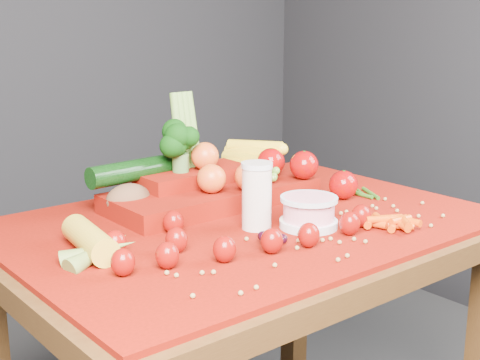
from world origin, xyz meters
TOP-DOWN VIEW (x-y plane):
  - table at (0.00, 0.00)m, footprint 1.10×0.80m
  - red_cloth at (0.00, 0.00)m, footprint 1.05×0.75m
  - milk_glass at (-0.02, -0.06)m, footprint 0.07×0.07m
  - yogurt_bowl at (0.07, -0.13)m, footprint 0.13×0.13m
  - strawberry_scatter at (-0.15, -0.14)m, footprint 0.58×0.28m
  - dark_grape_cluster at (-0.06, -0.16)m, footprint 0.06×0.05m
  - soybean_scatter at (0.00, -0.20)m, footprint 0.84×0.24m
  - corn_ear at (-0.38, -0.01)m, footprint 0.20×0.24m
  - potato at (-0.19, 0.20)m, footprint 0.11×0.08m
  - baby_carrot_pile at (0.19, -0.24)m, footprint 0.18×0.17m
  - green_bean_pile at (0.37, -0.01)m, footprint 0.14×0.12m
  - produce_mound at (0.04, 0.16)m, footprint 0.60×0.36m

SIDE VIEW (x-z plane):
  - table at x=0.00m, z-range 0.28..1.03m
  - red_cloth at x=0.00m, z-range 0.75..0.76m
  - soybean_scatter at x=0.00m, z-range 0.76..0.77m
  - green_bean_pile at x=0.37m, z-range 0.76..0.77m
  - dark_grape_cluster at x=-0.06m, z-range 0.76..0.79m
  - baby_carrot_pile at x=0.19m, z-range 0.76..0.79m
  - corn_ear at x=-0.38m, z-range 0.76..0.81m
  - strawberry_scatter at x=-0.15m, z-range 0.76..0.82m
  - yogurt_bowl at x=0.07m, z-range 0.76..0.83m
  - potato at x=-0.19m, z-range 0.76..0.84m
  - produce_mound at x=0.04m, z-range 0.69..0.95m
  - milk_glass at x=-0.02m, z-range 0.77..0.91m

